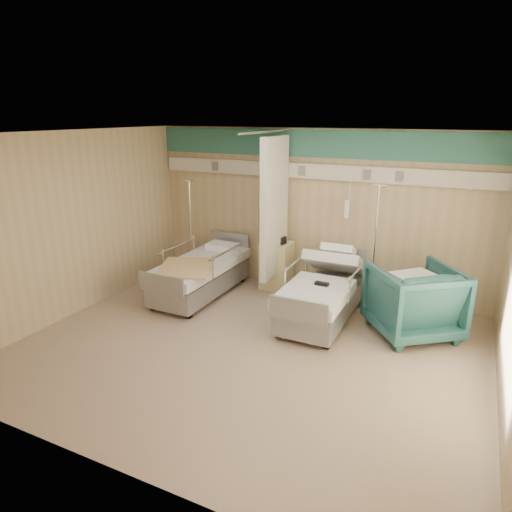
{
  "coord_description": "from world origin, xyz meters",
  "views": [
    {
      "loc": [
        2.47,
        -4.93,
        3.03
      ],
      "look_at": [
        -0.19,
        0.6,
        1.1
      ],
      "focal_mm": 32.0,
      "sensor_mm": 36.0,
      "label": 1
    }
  ],
  "objects_px": {
    "iv_stand_right": "(371,284)",
    "visitor_armchair": "(413,301)",
    "iv_stand_left": "(192,258)",
    "bedside_cabinet": "(277,265)",
    "bed_left": "(200,278)",
    "bed_right": "(323,300)"
  },
  "relations": [
    {
      "from": "bed_left",
      "to": "visitor_armchair",
      "type": "height_order",
      "value": "visitor_armchair"
    },
    {
      "from": "bed_right",
      "to": "visitor_armchair",
      "type": "distance_m",
      "value": 1.31
    },
    {
      "from": "iv_stand_right",
      "to": "visitor_armchair",
      "type": "bearing_deg",
      "value": -42.73
    },
    {
      "from": "visitor_armchair",
      "to": "iv_stand_left",
      "type": "height_order",
      "value": "iv_stand_left"
    },
    {
      "from": "bed_left",
      "to": "visitor_armchair",
      "type": "distance_m",
      "value": 3.5
    },
    {
      "from": "bed_left",
      "to": "iv_stand_right",
      "type": "distance_m",
      "value": 2.87
    },
    {
      "from": "bed_right",
      "to": "iv_stand_left",
      "type": "relative_size",
      "value": 1.15
    },
    {
      "from": "iv_stand_right",
      "to": "iv_stand_left",
      "type": "bearing_deg",
      "value": -179.71
    },
    {
      "from": "bed_right",
      "to": "visitor_armchair",
      "type": "xyz_separation_m",
      "value": [
        1.29,
        0.07,
        0.2
      ]
    },
    {
      "from": "bed_left",
      "to": "visitor_armchair",
      "type": "relative_size",
      "value": 1.92
    },
    {
      "from": "iv_stand_right",
      "to": "bedside_cabinet",
      "type": "bearing_deg",
      "value": 174.69
    },
    {
      "from": "bedside_cabinet",
      "to": "iv_stand_left",
      "type": "distance_m",
      "value": 1.69
    },
    {
      "from": "visitor_armchair",
      "to": "bed_right",
      "type": "bearing_deg",
      "value": -34.02
    },
    {
      "from": "visitor_armchair",
      "to": "iv_stand_right",
      "type": "relative_size",
      "value": 0.56
    },
    {
      "from": "bedside_cabinet",
      "to": "visitor_armchair",
      "type": "distance_m",
      "value": 2.58
    },
    {
      "from": "bed_right",
      "to": "iv_stand_right",
      "type": "bearing_deg",
      "value": 52.23
    },
    {
      "from": "bed_right",
      "to": "bed_left",
      "type": "bearing_deg",
      "value": 180.0
    },
    {
      "from": "bed_right",
      "to": "iv_stand_right",
      "type": "relative_size",
      "value": 1.07
    },
    {
      "from": "visitor_armchair",
      "to": "iv_stand_left",
      "type": "xyz_separation_m",
      "value": [
        -4.13,
        0.65,
        -0.13
      ]
    },
    {
      "from": "bedside_cabinet",
      "to": "iv_stand_right",
      "type": "height_order",
      "value": "iv_stand_right"
    },
    {
      "from": "bed_right",
      "to": "bedside_cabinet",
      "type": "distance_m",
      "value": 1.46
    },
    {
      "from": "bedside_cabinet",
      "to": "iv_stand_right",
      "type": "xyz_separation_m",
      "value": [
        1.72,
        -0.16,
        -0.01
      ]
    }
  ]
}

